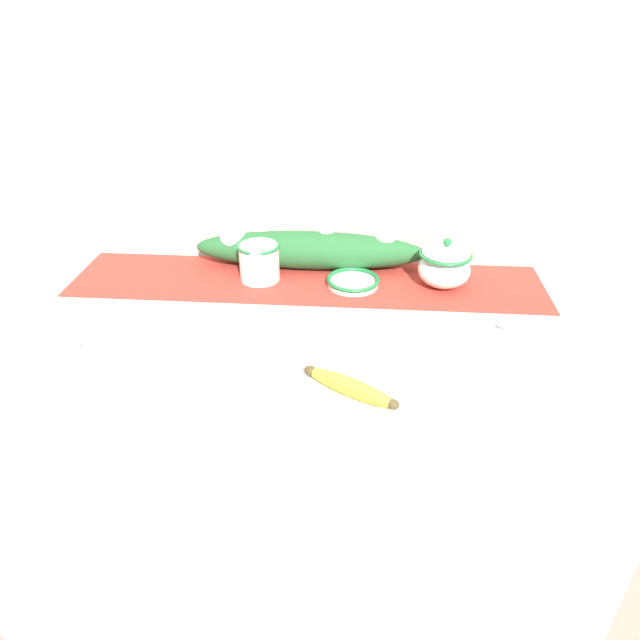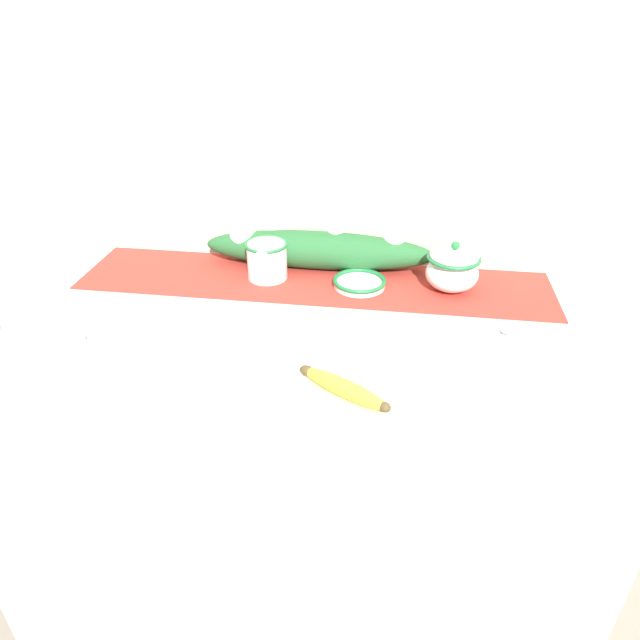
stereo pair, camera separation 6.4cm
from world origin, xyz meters
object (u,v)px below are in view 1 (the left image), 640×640
object	(u,v)px
cream_pitcher	(259,260)
small_dish	(353,281)
sugar_bowl	(445,265)
banana	(350,387)
spoon	(496,325)
napkin_stack	(31,361)

from	to	relation	value
cream_pitcher	small_dish	bearing A→B (deg)	-4.14
sugar_bowl	banana	bearing A→B (deg)	-115.57
cream_pitcher	sugar_bowl	xyz separation A→B (m)	(0.45, -0.00, 0.00)
sugar_bowl	spoon	xyz separation A→B (m)	(0.10, -0.18, -0.05)
spoon	sugar_bowl	bearing A→B (deg)	119.05
sugar_bowl	banana	distance (m)	0.49
sugar_bowl	cream_pitcher	bearing A→B (deg)	179.86
cream_pitcher	banana	xyz separation A→B (m)	(0.24, -0.44, -0.04)
sugar_bowl	banana	world-z (taller)	sugar_bowl
cream_pitcher	banana	world-z (taller)	cream_pitcher
banana	sugar_bowl	bearing A→B (deg)	64.43
spoon	napkin_stack	size ratio (longest dim) A/B	1.29
banana	napkin_stack	xyz separation A→B (m)	(-0.62, 0.04, -0.01)
small_dish	spoon	world-z (taller)	small_dish
banana	small_dish	bearing A→B (deg)	90.84
sugar_bowl	spoon	size ratio (longest dim) A/B	0.75
sugar_bowl	napkin_stack	distance (m)	0.92
spoon	banana	bearing A→B (deg)	-138.24
banana	spoon	distance (m)	0.40
cream_pitcher	banana	distance (m)	0.50
spoon	small_dish	bearing A→B (deg)	153.45
small_dish	napkin_stack	distance (m)	0.72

